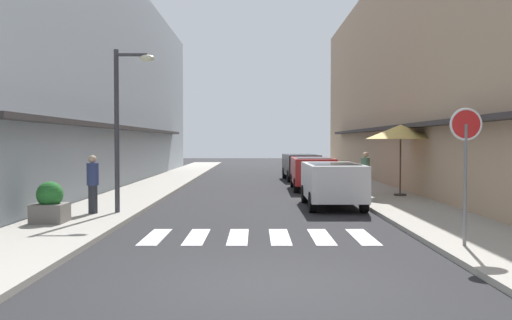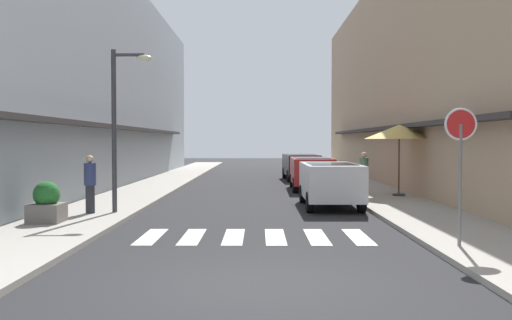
{
  "view_description": "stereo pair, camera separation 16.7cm",
  "coord_description": "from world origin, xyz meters",
  "px_view_note": "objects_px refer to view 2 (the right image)",
  "views": [
    {
      "loc": [
        -0.07,
        -8.43,
        2.19
      ],
      "look_at": [
        -0.03,
        17.49,
        1.33
      ],
      "focal_mm": 39.24,
      "sensor_mm": 36.0,
      "label": 1
    },
    {
      "loc": [
        0.1,
        -8.43,
        2.19
      ],
      "look_at": [
        -0.03,
        17.49,
        1.33
      ],
      "focal_mm": 39.24,
      "sensor_mm": 36.0,
      "label": 2
    }
  ],
  "objects_px": {
    "street_lamp": "(121,112)",
    "cafe_umbrella": "(399,132)",
    "round_street_sign": "(461,140)",
    "planter_corner": "(47,204)",
    "parked_car_mid": "(311,170)",
    "pedestrian_walking_far": "(364,172)",
    "pedestrian_walking_near": "(90,183)",
    "parked_car_far": "(301,164)",
    "parked_car_near": "(330,180)"
  },
  "relations": [
    {
      "from": "street_lamp",
      "to": "cafe_umbrella",
      "type": "height_order",
      "value": "street_lamp"
    },
    {
      "from": "round_street_sign",
      "to": "planter_corner",
      "type": "xyz_separation_m",
      "value": [
        -9.42,
        3.18,
        -1.62
      ]
    },
    {
      "from": "cafe_umbrella",
      "to": "planter_corner",
      "type": "distance_m",
      "value": 13.09
    },
    {
      "from": "planter_corner",
      "to": "cafe_umbrella",
      "type": "bearing_deg",
      "value": 33.44
    },
    {
      "from": "parked_car_mid",
      "to": "planter_corner",
      "type": "bearing_deg",
      "value": -125.55
    },
    {
      "from": "cafe_umbrella",
      "to": "pedestrian_walking_far",
      "type": "bearing_deg",
      "value": 162.63
    },
    {
      "from": "cafe_umbrella",
      "to": "round_street_sign",
      "type": "bearing_deg",
      "value": -97.61
    },
    {
      "from": "pedestrian_walking_near",
      "to": "pedestrian_walking_far",
      "type": "distance_m",
      "value": 10.63
    },
    {
      "from": "parked_car_mid",
      "to": "pedestrian_walking_far",
      "type": "bearing_deg",
      "value": -63.06
    },
    {
      "from": "parked_car_far",
      "to": "round_street_sign",
      "type": "relative_size",
      "value": 1.62
    },
    {
      "from": "parked_car_near",
      "to": "round_street_sign",
      "type": "bearing_deg",
      "value": -77.77
    },
    {
      "from": "parked_car_near",
      "to": "street_lamp",
      "type": "bearing_deg",
      "value": -161.03
    },
    {
      "from": "cafe_umbrella",
      "to": "pedestrian_walking_far",
      "type": "height_order",
      "value": "cafe_umbrella"
    },
    {
      "from": "parked_car_far",
      "to": "planter_corner",
      "type": "bearing_deg",
      "value": -114.26
    },
    {
      "from": "round_street_sign",
      "to": "cafe_umbrella",
      "type": "height_order",
      "value": "round_street_sign"
    },
    {
      "from": "round_street_sign",
      "to": "street_lamp",
      "type": "relative_size",
      "value": 0.58
    },
    {
      "from": "round_street_sign",
      "to": "planter_corner",
      "type": "height_order",
      "value": "round_street_sign"
    },
    {
      "from": "parked_car_far",
      "to": "round_street_sign",
      "type": "xyz_separation_m",
      "value": [
        1.61,
        -20.5,
        1.29
      ]
    },
    {
      "from": "pedestrian_walking_far",
      "to": "parked_car_far",
      "type": "bearing_deg",
      "value": -43.09
    },
    {
      "from": "street_lamp",
      "to": "parked_car_mid",
      "type": "bearing_deg",
      "value": 54.24
    },
    {
      "from": "parked_car_far",
      "to": "cafe_umbrella",
      "type": "bearing_deg",
      "value": -73.65
    },
    {
      "from": "street_lamp",
      "to": "cafe_umbrella",
      "type": "bearing_deg",
      "value": 28.43
    },
    {
      "from": "parked_car_near",
      "to": "planter_corner",
      "type": "height_order",
      "value": "parked_car_near"
    },
    {
      "from": "parked_car_far",
      "to": "pedestrian_walking_far",
      "type": "distance_m",
      "value": 9.95
    },
    {
      "from": "parked_car_near",
      "to": "parked_car_mid",
      "type": "bearing_deg",
      "value": 90.0
    },
    {
      "from": "planter_corner",
      "to": "round_street_sign",
      "type": "bearing_deg",
      "value": -18.67
    },
    {
      "from": "parked_car_mid",
      "to": "pedestrian_walking_far",
      "type": "xyz_separation_m",
      "value": [
        1.73,
        -3.4,
        0.07
      ]
    },
    {
      "from": "cafe_umbrella",
      "to": "pedestrian_walking_near",
      "type": "bearing_deg",
      "value": -152.57
    },
    {
      "from": "parked_car_far",
      "to": "pedestrian_walking_near",
      "type": "bearing_deg",
      "value": -115.03
    },
    {
      "from": "pedestrian_walking_far",
      "to": "parked_car_mid",
      "type": "bearing_deg",
      "value": -26.14
    },
    {
      "from": "street_lamp",
      "to": "round_street_sign",
      "type": "bearing_deg",
      "value": -33.22
    },
    {
      "from": "round_street_sign",
      "to": "parked_car_far",
      "type": "bearing_deg",
      "value": 94.49
    },
    {
      "from": "planter_corner",
      "to": "pedestrian_walking_far",
      "type": "height_order",
      "value": "pedestrian_walking_far"
    },
    {
      "from": "street_lamp",
      "to": "planter_corner",
      "type": "bearing_deg",
      "value": -124.65
    },
    {
      "from": "parked_car_near",
      "to": "parked_car_far",
      "type": "height_order",
      "value": "same"
    },
    {
      "from": "pedestrian_walking_near",
      "to": "cafe_umbrella",
      "type": "bearing_deg",
      "value": 165.23
    },
    {
      "from": "parked_car_far",
      "to": "pedestrian_walking_near",
      "type": "distance_m",
      "value": 17.11
    },
    {
      "from": "round_street_sign",
      "to": "pedestrian_walking_far",
      "type": "relative_size",
      "value": 1.65
    },
    {
      "from": "street_lamp",
      "to": "pedestrian_walking_far",
      "type": "distance_m",
      "value": 10.0
    },
    {
      "from": "pedestrian_walking_near",
      "to": "parked_car_far",
      "type": "bearing_deg",
      "value": -157.24
    },
    {
      "from": "parked_car_far",
      "to": "pedestrian_walking_near",
      "type": "xyz_separation_m",
      "value": [
        -7.24,
        -15.5,
        0.08
      ]
    },
    {
      "from": "parked_car_near",
      "to": "cafe_umbrella",
      "type": "distance_m",
      "value": 4.46
    },
    {
      "from": "parked_car_near",
      "to": "cafe_umbrella",
      "type": "height_order",
      "value": "cafe_umbrella"
    },
    {
      "from": "parked_car_far",
      "to": "parked_car_near",
      "type": "bearing_deg",
      "value": -90.0
    },
    {
      "from": "pedestrian_walking_near",
      "to": "pedestrian_walking_far",
      "type": "xyz_separation_m",
      "value": [
        8.97,
        5.7,
        -0.01
      ]
    },
    {
      "from": "round_street_sign",
      "to": "planter_corner",
      "type": "relative_size",
      "value": 2.6
    },
    {
      "from": "parked_car_far",
      "to": "cafe_umbrella",
      "type": "xyz_separation_m",
      "value": [
        2.99,
        -10.19,
        1.63
      ]
    },
    {
      "from": "round_street_sign",
      "to": "pedestrian_walking_near",
      "type": "distance_m",
      "value": 10.24
    },
    {
      "from": "cafe_umbrella",
      "to": "parked_car_near",
      "type": "bearing_deg",
      "value": -136.06
    },
    {
      "from": "street_lamp",
      "to": "pedestrian_walking_near",
      "type": "xyz_separation_m",
      "value": [
        -0.85,
        -0.23,
        -2.06
      ]
    }
  ]
}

